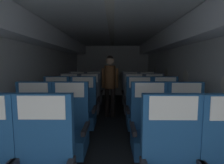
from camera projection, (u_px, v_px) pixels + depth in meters
ground at (111, 129)px, 3.64m from camera, size 3.34×8.17×0.02m
fuselage_shell at (111, 54)px, 3.70m from camera, size 3.22×7.82×2.19m
seat_b_left_window at (32, 132)px, 2.29m from camera, size 0.52×0.51×1.14m
seat_b_left_aisle at (69, 132)px, 2.30m from camera, size 0.52×0.51×1.14m
seat_b_right_aisle at (187, 132)px, 2.27m from camera, size 0.52×0.51×1.14m
seat_b_right_window at (150, 132)px, 2.29m from camera, size 0.52×0.51×1.14m
seat_c_left_window at (56, 112)px, 3.22m from camera, size 0.52×0.51×1.14m
seat_c_left_aisle at (82, 112)px, 3.22m from camera, size 0.52×0.51×1.14m
seat_c_right_aisle at (166, 112)px, 3.21m from camera, size 0.52×0.51×1.14m
seat_c_right_window at (140, 112)px, 3.19m from camera, size 0.52×0.51×1.14m
seat_d_left_window at (69, 101)px, 4.14m from camera, size 0.52×0.51×1.14m
seat_d_left_aisle at (89, 101)px, 4.13m from camera, size 0.52×0.51×1.14m
seat_d_right_aisle at (155, 101)px, 4.11m from camera, size 0.52×0.51×1.14m
seat_d_right_window at (134, 101)px, 4.13m from camera, size 0.52×0.51×1.14m
seat_e_left_window at (77, 94)px, 5.06m from camera, size 0.52×0.51×1.14m
seat_e_left_aisle at (94, 94)px, 5.06m from camera, size 0.52×0.51×1.14m
seat_e_right_aisle at (147, 94)px, 5.04m from camera, size 0.52×0.51×1.14m
seat_e_right_window at (130, 94)px, 5.05m from camera, size 0.52×0.51×1.14m
flight_attendant at (110, 80)px, 4.37m from camera, size 0.43×0.28×1.59m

